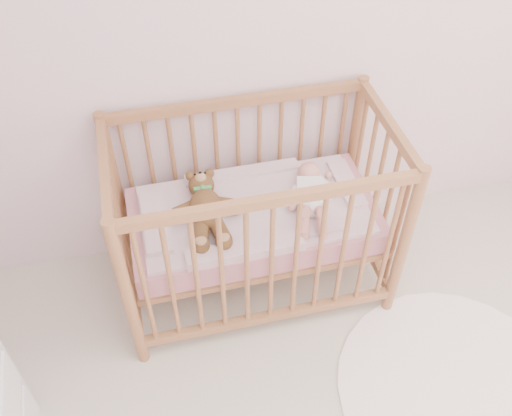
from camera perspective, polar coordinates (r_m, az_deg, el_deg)
name	(u,v)px	position (r m, az deg, el deg)	size (l,w,h in m)	color
wall_back	(309,13)	(2.73, 5.29, 18.86)	(4.00, 0.02, 2.70)	silver
crib	(254,218)	(2.85, -0.23, -1.00)	(1.36, 0.76, 1.00)	#AD7A49
mattress	(254,220)	(2.86, -0.23, -1.20)	(1.22, 0.62, 0.13)	#CF818D
blanket	(254,210)	(2.81, -0.24, -0.15)	(1.10, 0.58, 0.06)	pink
baby	(311,192)	(2.80, 5.51, 1.61)	(0.25, 0.51, 0.12)	white
teddy_bear	(206,208)	(2.70, -5.01, -0.02)	(0.36, 0.51, 0.14)	brown
rug	(455,389)	(3.02, 19.31, -16.74)	(1.13, 1.13, 0.01)	white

